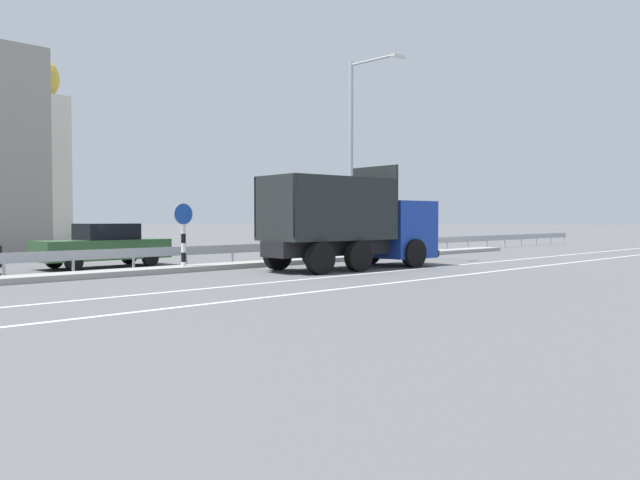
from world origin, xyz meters
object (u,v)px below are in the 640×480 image
Objects in this scene: dump_truck at (367,232)px; church_tower at (37,152)px; parked_car_3 at (104,246)px; street_lamp_1 at (355,148)px; median_road_sign at (183,235)px.

dump_truck is 31.61m from church_tower.
parked_car_3 is 25.93m from church_tower.
median_road_sign is at bearing 179.10° from street_lamp_1.
parked_car_3 is (-9.60, 3.66, -4.02)m from street_lamp_1.
church_tower is at bearing -174.66° from dump_truck.
street_lamp_1 is 28.33m from church_tower.
street_lamp_1 is at bearing 143.51° from dump_truck.
median_road_sign is 3.74m from parked_car_3.
church_tower reaches higher than dump_truck.
church_tower is (6.48, 24.44, 5.78)m from parked_car_3.
street_lamp_1 reaches higher than dump_truck.
median_road_sign is (-5.78, 3.20, -0.07)m from dump_truck.
median_road_sign is at bearing -163.86° from parked_car_3.
median_road_sign is 0.16× the size of church_tower.
church_tower is (-3.12, 28.10, 1.76)m from street_lamp_1.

